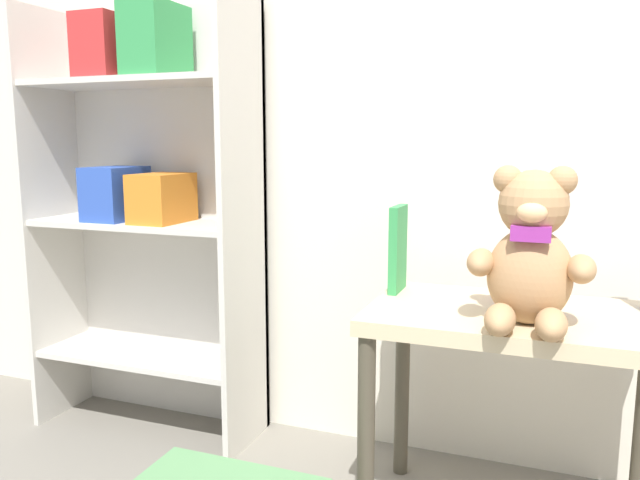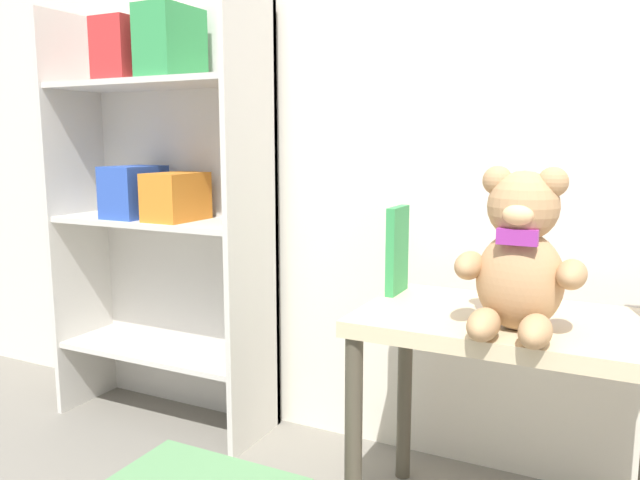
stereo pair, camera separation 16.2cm
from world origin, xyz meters
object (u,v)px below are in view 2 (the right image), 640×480
book_standing_green (397,250)px  display_table (509,354)px  book_standing_purple (519,261)px  bookshelf_side (165,188)px  teddy_bear (520,258)px

book_standing_green → display_table: bearing=-17.5°
book_standing_purple → book_standing_green: bearing=-179.6°
bookshelf_side → display_table: 1.20m
bookshelf_side → book_standing_purple: bookshelf_side is taller
bookshelf_side → book_standing_green: bookshelf_side is taller
display_table → book_standing_purple: book_standing_purple is taller
bookshelf_side → display_table: bookshelf_side is taller
display_table → book_standing_green: size_ratio=2.99×
teddy_bear → book_standing_green: bearing=149.1°
teddy_bear → book_standing_green: teddy_bear is taller
bookshelf_side → teddy_bear: bearing=-14.8°
display_table → teddy_bear: size_ratio=1.98×
display_table → book_standing_green: (-0.30, 0.09, 0.20)m
display_table → book_standing_purple: bearing=90.0°
display_table → book_standing_purple: 0.21m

